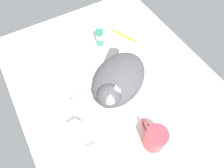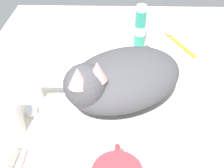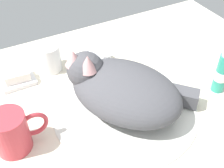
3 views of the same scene
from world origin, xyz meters
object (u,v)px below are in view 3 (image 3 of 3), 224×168
coffee_mug (12,132)px  toothpaste_bottle (222,72)px  rinse_cup (49,58)px  faucet (91,59)px  cat (121,88)px  soap_bar (17,76)px

coffee_mug → toothpaste_bottle: 52.67cm
rinse_cup → toothpaste_bottle: toothpaste_bottle is taller
coffee_mug → rinse_cup: (15.62, 22.79, -0.84)cm
coffee_mug → rinse_cup: size_ratio=1.51×
coffee_mug → toothpaste_bottle: bearing=-7.0°
faucet → cat: 19.07cm
soap_bar → faucet: bearing=-7.5°
rinse_cup → coffee_mug: bearing=-124.4°
rinse_cup → toothpaste_bottle: size_ratio=0.62×
faucet → rinse_cup: (-11.00, 4.50, 1.31)cm
cat → toothpaste_bottle: cat is taller
cat → soap_bar: 29.83cm
cat → soap_bar: size_ratio=5.01×
cat → rinse_cup: bearing=114.3°
soap_bar → toothpaste_bottle: toothpaste_bottle is taller
faucet → rinse_cup: bearing=157.7°
coffee_mug → soap_bar: size_ratio=1.81×
faucet → coffee_mug: coffee_mug is taller
soap_bar → toothpaste_bottle: (46.54, -27.50, 3.53)cm
faucet → soap_bar: 21.08cm
cat → soap_bar: (-20.37, 21.41, -4.11)cm
coffee_mug → toothpaste_bottle: toothpaste_bottle is taller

